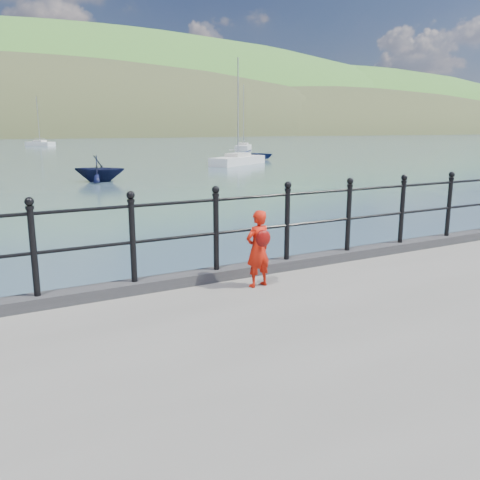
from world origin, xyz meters
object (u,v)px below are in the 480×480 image
launch_blue (250,155)px  sailboat_far (243,148)px  sailboat_deep (40,144)px  sailboat_near (238,161)px  child (258,248)px  railing (253,219)px  launch_navy (99,168)px

launch_blue → sailboat_far: sailboat_far is taller
sailboat_deep → sailboat_near: 57.86m
launch_blue → sailboat_near: sailboat_near is taller
child → sailboat_deep: bearing=-104.7°
railing → sailboat_far: sailboat_far is taller
launch_blue → railing: bearing=-169.6°
launch_navy → railing: bearing=-157.9°
child → launch_blue: bearing=-128.5°
railing → child: (-0.24, -0.56, -0.29)m
child → sailboat_near: bearing=-126.9°
railing → launch_blue: railing is taller
child → sailboat_near: sailboat_near is taller
sailboat_far → sailboat_deep: size_ratio=1.07×
sailboat_far → sailboat_deep: (-23.08, 31.68, -0.00)m
railing → child: bearing=-113.5°
launch_blue → sailboat_deep: sailboat_deep is taller
child → sailboat_deep: sailboat_deep is taller
sailboat_near → child: bearing=-149.6°
sailboat_far → launch_navy: bearing=175.0°
child → launch_blue: 44.81m
sailboat_far → sailboat_deep: sailboat_far is taller
sailboat_far → sailboat_near: sailboat_far is taller
child → launch_blue: size_ratio=0.23×
child → sailboat_far: 67.05m
launch_navy → sailboat_far: size_ratio=0.32×
sailboat_far → sailboat_near: (-14.87, -25.59, -0.00)m
railing → sailboat_far: (32.35, 58.02, -1.48)m
launch_navy → sailboat_deep: (5.68, 65.65, -0.43)m
railing → sailboat_deep: (9.27, 89.71, -1.48)m
child → sailboat_near: size_ratio=0.12×
launch_blue → sailboat_near: size_ratio=0.52×
launch_blue → launch_navy: launch_navy is taller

